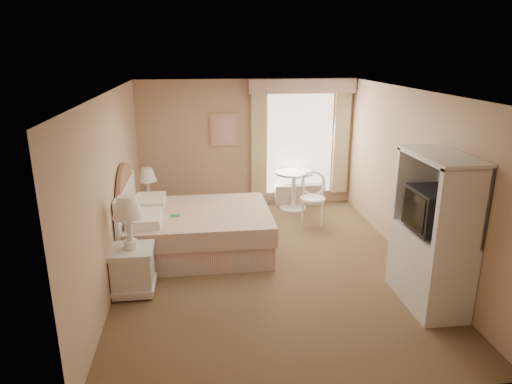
{
  "coord_description": "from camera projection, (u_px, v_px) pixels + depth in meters",
  "views": [
    {
      "loc": [
        -0.95,
        -6.0,
        3.02
      ],
      "look_at": [
        -0.14,
        0.3,
        1.04
      ],
      "focal_mm": 32.0,
      "sensor_mm": 36.0,
      "label": 1
    }
  ],
  "objects": [
    {
      "name": "room",
      "position": [
        268.0,
        183.0,
        6.32
      ],
      "size": [
        4.21,
        5.51,
        2.51
      ],
      "color": "brown",
      "rests_on": "ground"
    },
    {
      "name": "window",
      "position": [
        301.0,
        139.0,
        8.94
      ],
      "size": [
        2.05,
        0.22,
        2.51
      ],
      "color": "white",
      "rests_on": "room"
    },
    {
      "name": "framed_art",
      "position": [
        224.0,
        130.0,
        8.75
      ],
      "size": [
        0.52,
        0.04,
        0.62
      ],
      "color": "tan",
      "rests_on": "room"
    },
    {
      "name": "bed",
      "position": [
        191.0,
        229.0,
        7.04
      ],
      "size": [
        2.22,
        1.74,
        1.54
      ],
      "color": "tan",
      "rests_on": "room"
    },
    {
      "name": "nightstand_near",
      "position": [
        132.0,
        258.0,
        5.8
      ],
      "size": [
        0.54,
        0.54,
        1.3
      ],
      "color": "white",
      "rests_on": "room"
    },
    {
      "name": "nightstand_far",
      "position": [
        149.0,
        206.0,
        8.0
      ],
      "size": [
        0.44,
        0.44,
        1.07
      ],
      "color": "white",
      "rests_on": "room"
    },
    {
      "name": "round_table",
      "position": [
        294.0,
        184.0,
        8.92
      ],
      "size": [
        0.72,
        0.72,
        0.76
      ],
      "color": "white",
      "rests_on": "room"
    },
    {
      "name": "cafe_chair",
      "position": [
        313.0,
        194.0,
        8.2
      ],
      "size": [
        0.55,
        0.55,
        0.93
      ],
      "rotation": [
        0.0,
        0.0,
        -0.26
      ],
      "color": "white",
      "rests_on": "room"
    },
    {
      "name": "armoire",
      "position": [
        432.0,
        243.0,
        5.51
      ],
      "size": [
        0.57,
        1.14,
        1.89
      ],
      "color": "white",
      "rests_on": "room"
    }
  ]
}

